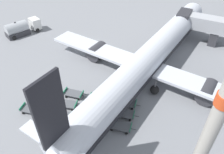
{
  "coord_description": "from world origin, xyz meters",
  "views": [
    {
      "loc": [
        21.55,
        -33.36,
        23.2
      ],
      "look_at": [
        10.32,
        -9.66,
        2.05
      ],
      "focal_mm": 35.0,
      "sensor_mm": 36.0,
      "label": 1
    }
  ],
  "objects": [
    {
      "name": "baggage_dolly_row_mid_b_col_c",
      "position": [
        9.94,
        -13.31,
        0.47
      ],
      "size": [
        3.62,
        2.07,
        0.92
      ],
      "color": "#515459",
      "rests_on": "ground_plane"
    },
    {
      "name": "baggage_dolly_row_near_col_d",
      "position": [
        14.81,
        -16.62,
        0.47
      ],
      "size": [
        3.62,
        1.98,
        0.92
      ],
      "color": "#515459",
      "rests_on": "ground_plane"
    },
    {
      "name": "ground_plane",
      "position": [
        0.0,
        0.0,
        0.0
      ],
      "size": [
        500.0,
        500.0,
        0.0
      ],
      "primitive_type": "plane",
      "color": "gray"
    },
    {
      "name": "baggage_dolly_row_near_col_a",
      "position": [
        2.37,
        -19.28,
        0.47
      ],
      "size": [
        3.62,
        2.0,
        0.92
      ],
      "color": "#515459",
      "rests_on": "ground_plane"
    },
    {
      "name": "airplane",
      "position": [
        14.32,
        -4.03,
        3.15
      ],
      "size": [
        37.49,
        48.23,
        12.98
      ],
      "color": "silver",
      "rests_on": "ground_plane"
    },
    {
      "name": "baggage_dolly_row_near_col_c",
      "position": [
        10.78,
        -17.69,
        0.47
      ],
      "size": [
        3.61,
        1.9,
        0.92
      ],
      "color": "#515459",
      "rests_on": "ground_plane"
    },
    {
      "name": "baggage_dolly_row_mid_a_col_b",
      "position": [
        6.29,
        -16.29,
        0.47
      ],
      "size": [
        3.62,
        2.16,
        0.92
      ],
      "color": "#515459",
      "rests_on": "ground_plane"
    },
    {
      "name": "fuel_tanker_primary",
      "position": [
        -15.46,
        -2.09,
        1.36
      ],
      "size": [
        5.42,
        7.96,
        3.23
      ],
      "color": "white",
      "rests_on": "ground_plane"
    },
    {
      "name": "baggage_dolly_row_mid_a_col_d",
      "position": [
        14.4,
        -14.44,
        0.47
      ],
      "size": [
        3.62,
        2.04,
        0.92
      ],
      "color": "#515459",
      "rests_on": "ground_plane"
    },
    {
      "name": "baggage_dolly_row_mid_b_col_b",
      "position": [
        5.92,
        -14.03,
        0.47
      ],
      "size": [
        3.61,
        1.93,
        0.92
      ],
      "color": "#515459",
      "rests_on": "ground_plane"
    },
    {
      "name": "baggage_dolly_row_near_col_b",
      "position": [
        6.7,
        -18.39,
        0.47
      ],
      "size": [
        3.61,
        1.9,
        0.92
      ],
      "color": "#515459",
      "rests_on": "ground_plane"
    },
    {
      "name": "baggage_dolly_row_mid_a_col_a",
      "position": [
        2.05,
        -17.14,
        0.47
      ],
      "size": [
        3.61,
        1.91,
        0.92
      ],
      "color": "#515459",
      "rests_on": "ground_plane"
    },
    {
      "name": "baggage_dolly_row_mid_b_col_a",
      "position": [
        1.5,
        -14.96,
        0.47
      ],
      "size": [
        3.62,
        1.97,
        0.92
      ],
      "color": "#515459",
      "rests_on": "ground_plane"
    },
    {
      "name": "baggage_dolly_row_mid_b_col_d",
      "position": [
        13.9,
        -12.4,
        0.47
      ],
      "size": [
        3.62,
        1.96,
        0.92
      ],
      "color": "#515459",
      "rests_on": "ground_plane"
    },
    {
      "name": "baggage_dolly_row_mid_a_col_c",
      "position": [
        10.42,
        -15.41,
        0.47
      ],
      "size": [
        3.62,
        2.13,
        0.92
      ],
      "color": "#515459",
      "rests_on": "ground_plane"
    }
  ]
}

